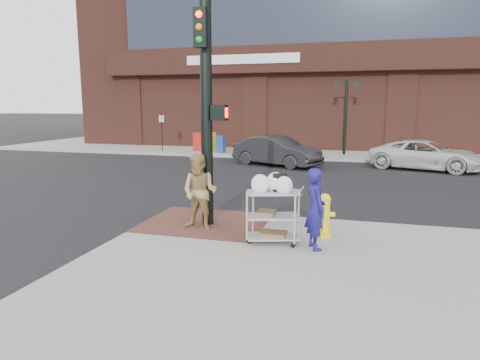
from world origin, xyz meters
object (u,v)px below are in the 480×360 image
(traffic_signal_pole, at_px, (207,107))
(utility_cart, at_px, (273,211))
(lamp_post, at_px, (346,109))
(minivan_white, at_px, (426,155))
(woman_blue, at_px, (315,209))
(fire_hydrant, at_px, (324,215))
(pedestrian_tan, at_px, (200,192))
(sedan_dark, at_px, (277,151))

(traffic_signal_pole, height_order, utility_cart, traffic_signal_pole)
(lamp_post, xyz_separation_m, minivan_white, (3.69, -3.76, -1.96))
(woman_blue, relative_size, fire_hydrant, 1.70)
(fire_hydrant, bearing_deg, woman_blue, -97.87)
(traffic_signal_pole, relative_size, minivan_white, 1.06)
(pedestrian_tan, bearing_deg, utility_cart, -12.17)
(fire_hydrant, bearing_deg, minivan_white, 73.20)
(traffic_signal_pole, relative_size, woman_blue, 3.19)
(traffic_signal_pole, relative_size, pedestrian_tan, 2.98)
(sedan_dark, height_order, utility_cart, utility_cart)
(minivan_white, bearing_deg, lamp_post, 62.00)
(pedestrian_tan, bearing_deg, fire_hydrant, 7.52)
(lamp_post, distance_m, pedestrian_tan, 15.90)
(lamp_post, distance_m, sedan_dark, 5.60)
(woman_blue, distance_m, utility_cart, 0.87)
(sedan_dark, height_order, minivan_white, sedan_dark)
(woman_blue, xyz_separation_m, sedan_dark, (-3.01, 11.91, -0.22))
(sedan_dark, bearing_deg, utility_cart, -146.05)
(utility_cart, bearing_deg, pedestrian_tan, 164.02)
(lamp_post, xyz_separation_m, woman_blue, (0.05, -16.26, -1.69))
(minivan_white, bearing_deg, utility_cart, 177.62)
(lamp_post, height_order, minivan_white, lamp_post)
(sedan_dark, distance_m, minivan_white, 6.68)
(lamp_post, bearing_deg, pedestrian_tan, -99.20)
(lamp_post, height_order, woman_blue, lamp_post)
(lamp_post, distance_m, woman_blue, 16.35)
(woman_blue, bearing_deg, minivan_white, -42.45)
(woman_blue, relative_size, pedestrian_tan, 0.93)
(woman_blue, relative_size, sedan_dark, 0.36)
(pedestrian_tan, relative_size, minivan_white, 0.35)
(sedan_dark, bearing_deg, minivan_white, -61.42)
(sedan_dark, bearing_deg, lamp_post, -10.73)
(woman_blue, bearing_deg, traffic_signal_pole, 41.51)
(minivan_white, height_order, utility_cart, utility_cart)
(traffic_signal_pole, height_order, woman_blue, traffic_signal_pole)
(traffic_signal_pole, bearing_deg, pedestrian_tan, -97.83)
(sedan_dark, bearing_deg, fire_hydrant, -140.76)
(lamp_post, bearing_deg, sedan_dark, -124.22)
(woman_blue, bearing_deg, fire_hydrant, -34.08)
(pedestrian_tan, distance_m, fire_hydrant, 2.72)
(woman_blue, bearing_deg, sedan_dark, -12.03)
(traffic_signal_pole, height_order, sedan_dark, traffic_signal_pole)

